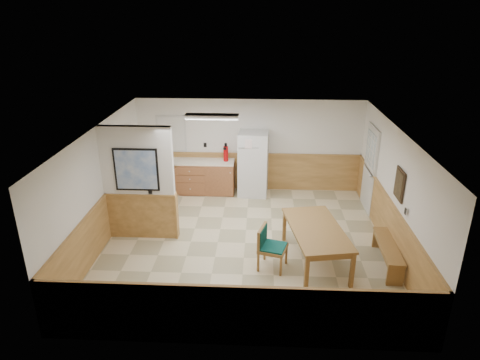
# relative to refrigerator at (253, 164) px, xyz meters

# --- Properties ---
(ground) EXTENTS (6.00, 6.00, 0.00)m
(ground) POSITION_rel_refrigerator_xyz_m (-0.11, -2.63, -0.86)
(ground) COLOR beige
(ground) RESTS_ON ground
(ceiling) EXTENTS (6.00, 6.00, 0.02)m
(ceiling) POSITION_rel_refrigerator_xyz_m (-0.11, -2.63, 1.64)
(ceiling) COLOR silver
(ceiling) RESTS_ON back_wall
(back_wall) EXTENTS (6.00, 0.02, 2.50)m
(back_wall) POSITION_rel_refrigerator_xyz_m (-0.11, 0.37, 0.39)
(back_wall) COLOR white
(back_wall) RESTS_ON ground
(right_wall) EXTENTS (0.02, 6.00, 2.50)m
(right_wall) POSITION_rel_refrigerator_xyz_m (2.89, -2.63, 0.39)
(right_wall) COLOR white
(right_wall) RESTS_ON ground
(left_wall) EXTENTS (0.02, 6.00, 2.50)m
(left_wall) POSITION_rel_refrigerator_xyz_m (-3.11, -2.63, 0.39)
(left_wall) COLOR white
(left_wall) RESTS_ON ground
(wainscot_back) EXTENTS (6.00, 0.04, 1.00)m
(wainscot_back) POSITION_rel_refrigerator_xyz_m (-0.11, 0.35, -0.36)
(wainscot_back) COLOR tan
(wainscot_back) RESTS_ON ground
(wainscot_right) EXTENTS (0.04, 6.00, 1.00)m
(wainscot_right) POSITION_rel_refrigerator_xyz_m (2.87, -2.63, -0.36)
(wainscot_right) COLOR tan
(wainscot_right) RESTS_ON ground
(wainscot_left) EXTENTS (0.04, 6.00, 1.00)m
(wainscot_left) POSITION_rel_refrigerator_xyz_m (-3.09, -2.63, -0.36)
(wainscot_left) COLOR tan
(wainscot_left) RESTS_ON ground
(partition_wall) EXTENTS (1.50, 0.20, 2.50)m
(partition_wall) POSITION_rel_refrigerator_xyz_m (-2.36, -2.43, 0.37)
(partition_wall) COLOR white
(partition_wall) RESTS_ON ground
(kitchen_counter) EXTENTS (2.20, 0.61, 1.00)m
(kitchen_counter) POSITION_rel_refrigerator_xyz_m (-1.32, 0.05, -0.40)
(kitchen_counter) COLOR #9A5B36
(kitchen_counter) RESTS_ON ground
(exterior_door) EXTENTS (0.07, 1.02, 2.15)m
(exterior_door) POSITION_rel_refrigerator_xyz_m (2.85, -0.73, 0.19)
(exterior_door) COLOR silver
(exterior_door) RESTS_ON ground
(kitchen_window) EXTENTS (0.80, 0.04, 1.00)m
(kitchen_window) POSITION_rel_refrigerator_xyz_m (-2.21, 0.35, 0.69)
(kitchen_window) COLOR silver
(kitchen_window) RESTS_ON back_wall
(wall_painting) EXTENTS (0.04, 0.50, 0.60)m
(wall_painting) POSITION_rel_refrigerator_xyz_m (2.85, -2.93, 0.69)
(wall_painting) COLOR #312213
(wall_painting) RESTS_ON right_wall
(fluorescent_fixture) EXTENTS (1.20, 0.30, 0.09)m
(fluorescent_fixture) POSITION_rel_refrigerator_xyz_m (-0.91, -1.33, 1.58)
(fluorescent_fixture) COLOR silver
(fluorescent_fixture) RESTS_ON ceiling
(refrigerator) EXTENTS (0.81, 0.75, 1.72)m
(refrigerator) POSITION_rel_refrigerator_xyz_m (0.00, 0.00, 0.00)
(refrigerator) COLOR silver
(refrigerator) RESTS_ON ground
(dining_table) EXTENTS (1.27, 2.04, 0.75)m
(dining_table) POSITION_rel_refrigerator_xyz_m (1.29, -3.28, -0.20)
(dining_table) COLOR olive
(dining_table) RESTS_ON ground
(dining_bench) EXTENTS (0.39, 1.46, 0.45)m
(dining_bench) POSITION_rel_refrigerator_xyz_m (2.69, -3.33, -0.52)
(dining_bench) COLOR olive
(dining_bench) RESTS_ON ground
(dining_chair) EXTENTS (0.81, 0.65, 0.85)m
(dining_chair) POSITION_rel_refrigerator_xyz_m (0.36, -3.50, -0.37)
(dining_chair) COLOR olive
(dining_chair) RESTS_ON ground
(fire_extinguisher) EXTENTS (0.16, 0.16, 0.50)m
(fire_extinguisher) POSITION_rel_refrigerator_xyz_m (-0.73, 0.08, 0.26)
(fire_extinguisher) COLOR #AF090C
(fire_extinguisher) RESTS_ON kitchen_counter
(soap_bottle) EXTENTS (0.10, 0.10, 0.24)m
(soap_bottle) POSITION_rel_refrigerator_xyz_m (-2.29, 0.03, 0.16)
(soap_bottle) COLOR #198C2B
(soap_bottle) RESTS_ON kitchen_counter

